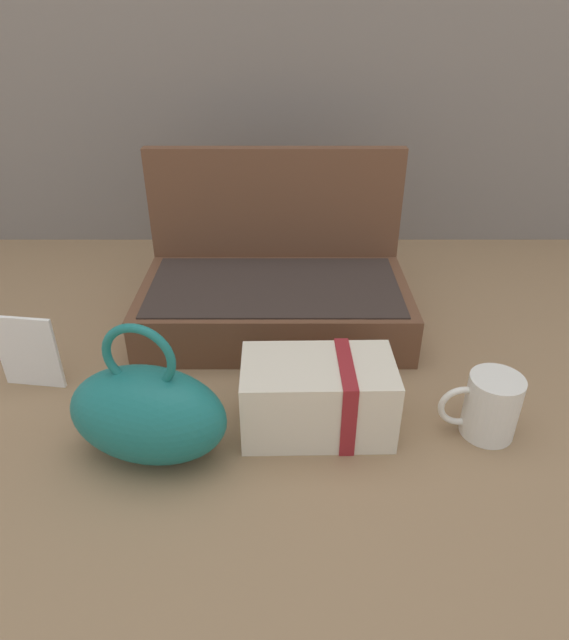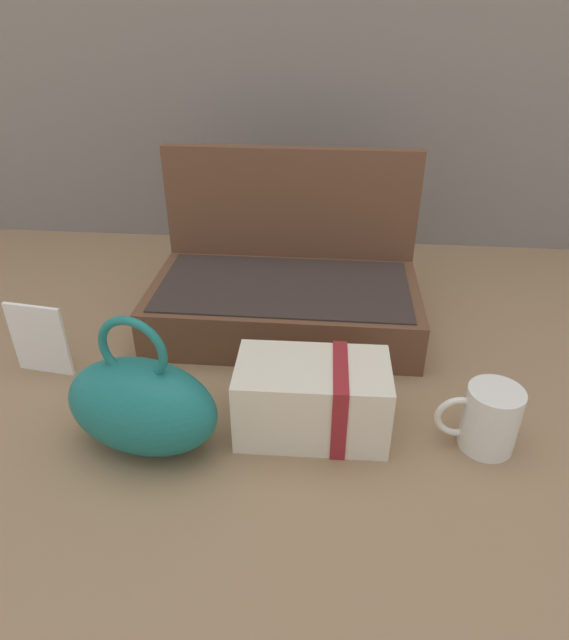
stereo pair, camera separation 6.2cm
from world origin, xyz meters
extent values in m
plane|color=#8C6D4C|center=(0.00, 0.00, 0.00)|extent=(6.00, 6.00, 0.00)
cube|color=brown|center=(-0.03, 0.13, 0.04)|extent=(0.47, 0.25, 0.09)
cube|color=#332823|center=(-0.03, 0.13, 0.09)|extent=(0.43, 0.22, 0.00)
cube|color=brown|center=(-0.03, 0.26, 0.15)|extent=(0.47, 0.02, 0.29)
ellipsoid|color=#196B66|center=(-0.19, -0.19, 0.07)|extent=(0.23, 0.16, 0.13)
torus|color=#196B66|center=(-0.19, -0.19, 0.15)|extent=(0.09, 0.03, 0.09)
cube|color=beige|center=(0.03, -0.14, 0.05)|extent=(0.21, 0.12, 0.11)
cube|color=maroon|center=(0.07, -0.13, 0.05)|extent=(0.02, 0.12, 0.11)
cylinder|color=silver|center=(0.27, -0.15, 0.05)|extent=(0.07, 0.07, 0.09)
torus|color=silver|center=(0.23, -0.15, 0.05)|extent=(0.06, 0.01, 0.06)
cube|color=white|center=(-0.40, -0.04, 0.06)|extent=(0.10, 0.02, 0.12)
camera|label=1|loc=(-0.01, -0.73, 0.53)|focal=30.95mm
camera|label=2|loc=(0.05, -0.73, 0.53)|focal=30.95mm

